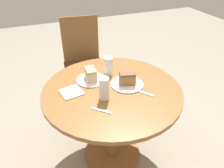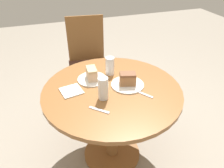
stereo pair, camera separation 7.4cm
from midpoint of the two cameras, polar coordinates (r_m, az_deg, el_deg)
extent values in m
plane|color=gray|center=(2.05, -1.09, -17.72)|extent=(8.00, 8.00, 0.00)
cylinder|color=brown|center=(2.04, -1.09, -17.50)|extent=(0.49, 0.49, 0.03)
cylinder|color=brown|center=(1.79, -1.21, -10.65)|extent=(0.10, 0.10, 0.65)
cylinder|color=brown|center=(1.57, -1.35, -1.70)|extent=(1.00, 1.00, 0.03)
cylinder|color=brown|center=(2.34, -11.51, -3.65)|extent=(0.04, 0.04, 0.42)
cylinder|color=brown|center=(2.38, -2.50, -2.32)|extent=(0.04, 0.04, 0.42)
cylinder|color=brown|center=(2.65, -12.23, 1.06)|extent=(0.04, 0.04, 0.42)
cylinder|color=brown|center=(2.68, -4.26, 2.17)|extent=(0.04, 0.04, 0.42)
cube|color=#47281E|center=(2.39, -8.03, 3.91)|extent=(0.47, 0.47, 0.03)
cube|color=brown|center=(2.46, -9.17, 11.47)|extent=(0.40, 0.07, 0.50)
cylinder|color=silver|center=(1.61, 2.64, -0.05)|extent=(0.24, 0.24, 0.01)
cylinder|color=silver|center=(1.67, -6.76, 1.10)|extent=(0.22, 0.22, 0.01)
cube|color=#9E6B42|center=(1.59, 2.67, 1.21)|extent=(0.13, 0.10, 0.07)
cube|color=brown|center=(1.56, 2.72, 2.64)|extent=(0.13, 0.10, 0.02)
cube|color=beige|center=(1.65, -6.85, 2.31)|extent=(0.08, 0.12, 0.07)
cube|color=tan|center=(1.63, -6.96, 3.68)|extent=(0.08, 0.12, 0.02)
cylinder|color=silver|center=(1.44, -3.52, -2.00)|extent=(0.06, 0.06, 0.11)
cylinder|color=white|center=(1.43, -3.56, -1.22)|extent=(0.07, 0.07, 0.16)
cylinder|color=silver|center=(1.72, -2.18, 3.78)|extent=(0.06, 0.06, 0.08)
cylinder|color=white|center=(1.71, -2.21, 4.71)|extent=(0.07, 0.07, 0.14)
cube|color=silver|center=(1.56, -11.92, -2.12)|extent=(0.17, 0.17, 0.01)
cube|color=silver|center=(1.53, 6.62, -2.22)|extent=(0.11, 0.14, 0.00)
cube|color=silver|center=(1.37, -4.36, -6.91)|extent=(0.11, 0.11, 0.00)
camera|label=1|loc=(0.04, -91.37, -0.90)|focal=35.00mm
camera|label=2|loc=(0.04, 88.63, 0.90)|focal=35.00mm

